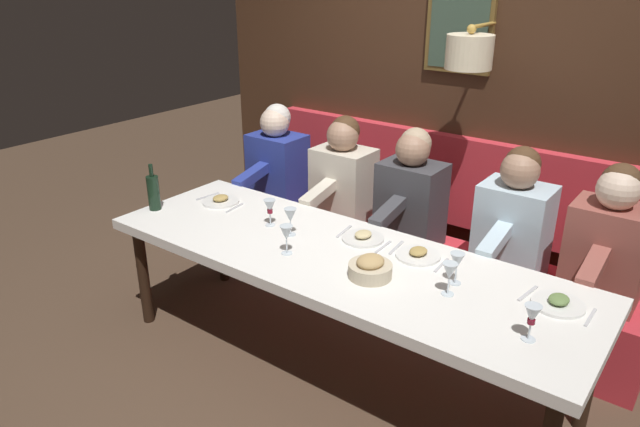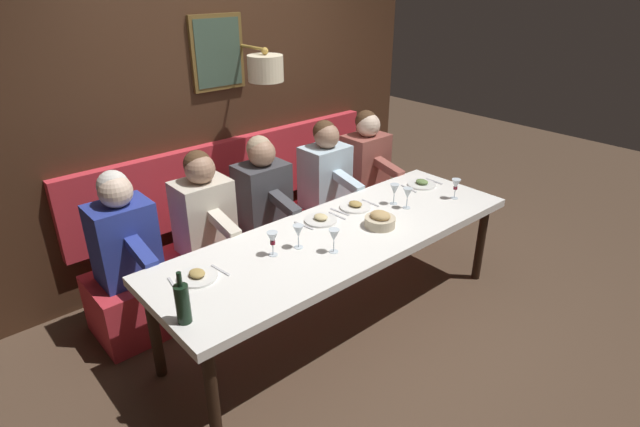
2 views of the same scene
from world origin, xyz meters
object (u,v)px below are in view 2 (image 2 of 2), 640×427
object	(u,v)px
wine_glass_0	(408,194)
diner_far	(203,206)
diner_near	(326,168)
wine_glass_1	(456,185)
diner_middle	(263,188)
dining_table	(341,240)
wine_glass_3	(394,190)
wine_glass_5	(334,236)
wine_glass_4	(272,239)
wine_glass_2	(298,232)
diner_nearest	(366,155)
diner_farthest	(122,231)
wine_bottle	(183,303)
bread_bowl	(380,220)

from	to	relation	value
wine_glass_0	diner_far	bearing A→B (deg)	53.56
diner_near	wine_glass_1	distance (m)	1.14
diner_middle	diner_far	xyz separation A→B (m)	(0.00, 0.54, 0.00)
dining_table	wine_glass_3	world-z (taller)	wine_glass_3
wine_glass_0	wine_glass_3	xyz separation A→B (m)	(0.12, 0.02, 0.00)
diner_far	wine_glass_5	xyz separation A→B (m)	(-1.04, -0.36, 0.04)
wine_glass_0	wine_glass_3	size ratio (longest dim) A/B	1.00
diner_far	wine_glass_4	bearing A→B (deg)	-177.35
wine_glass_3	wine_glass_0	bearing A→B (deg)	-171.82
diner_middle	wine_glass_1	distance (m)	1.54
wine_glass_2	diner_middle	bearing A→B (deg)	-20.47
diner_near	wine_glass_5	bearing A→B (deg)	140.39
diner_nearest	wine_glass_2	world-z (taller)	diner_nearest
wine_glass_0	wine_glass_4	size ratio (longest dim) A/B	1.00
diner_farthest	wine_glass_1	xyz separation A→B (m)	(-1.05, -2.27, 0.04)
diner_middle	wine_glass_2	distance (m)	0.90
diner_nearest	wine_glass_4	bearing A→B (deg)	115.66
wine_glass_4	diner_nearest	bearing A→B (deg)	-64.34
diner_middle	wine_glass_3	world-z (taller)	diner_middle
wine_glass_5	wine_bottle	size ratio (longest dim) A/B	0.55
diner_nearest	wine_glass_3	bearing A→B (deg)	147.32
diner_far	diner_farthest	xyz separation A→B (m)	(0.00, 0.61, 0.00)
wine_bottle	diner_middle	bearing A→B (deg)	-49.69
wine_glass_2	diner_near	bearing A→B (deg)	-49.67
bread_bowl	wine_glass_0	bearing A→B (deg)	-78.78
wine_glass_0	wine_glass_5	size ratio (longest dim) A/B	1.00
wine_glass_4	wine_bottle	bearing A→B (deg)	108.35
diner_near	bread_bowl	distance (m)	1.06
wine_glass_2	wine_glass_4	size ratio (longest dim) A/B	1.00
wine_glass_2	dining_table	bearing A→B (deg)	-95.72
diner_near	wine_glass_0	bearing A→B (deg)	-178.84
diner_far	wine_glass_4	size ratio (longest dim) A/B	4.82
diner_farthest	wine_glass_4	size ratio (longest dim) A/B	4.82
diner_middle	diner_farthest	bearing A→B (deg)	90.00
wine_glass_5	bread_bowl	distance (m)	0.50
dining_table	diner_nearest	size ratio (longest dim) A/B	3.48
wine_glass_3	diner_far	bearing A→B (deg)	56.86
wine_glass_2	wine_glass_3	bearing A→B (deg)	-87.17
diner_farthest	wine_glass_2	distance (m)	1.19
diner_nearest	diner_middle	size ratio (longest dim) A/B	1.00
wine_glass_5	diner_nearest	bearing A→B (deg)	-52.85
diner_farthest	wine_glass_3	distance (m)	2.00
diner_middle	wine_glass_4	world-z (taller)	diner_middle
diner_farthest	diner_far	bearing A→B (deg)	-90.00
diner_near	wine_glass_0	size ratio (longest dim) A/B	4.82
diner_nearest	wine_glass_1	distance (m)	1.05
dining_table	diner_far	xyz separation A→B (m)	(0.88, 0.58, 0.14)
wine_bottle	bread_bowl	xyz separation A→B (m)	(0.07, -1.57, -0.07)
diner_nearest	diner_middle	xyz separation A→B (m)	(0.00, 1.19, 0.00)
dining_table	wine_glass_4	distance (m)	0.57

